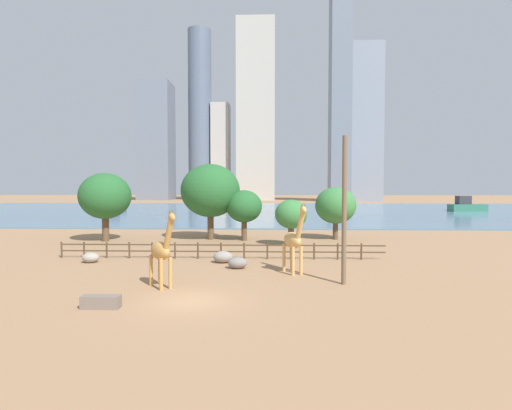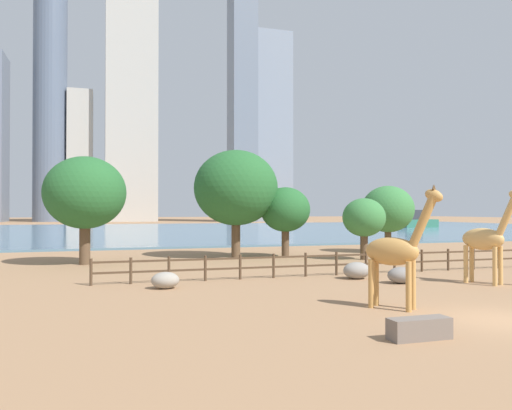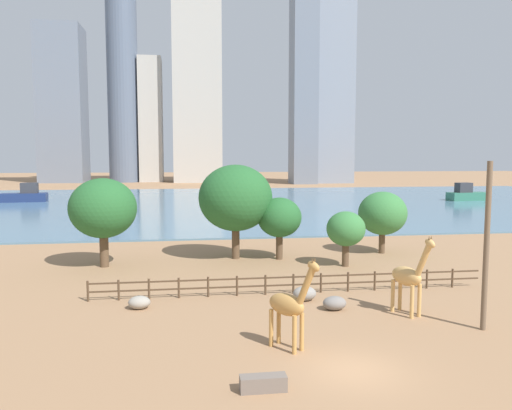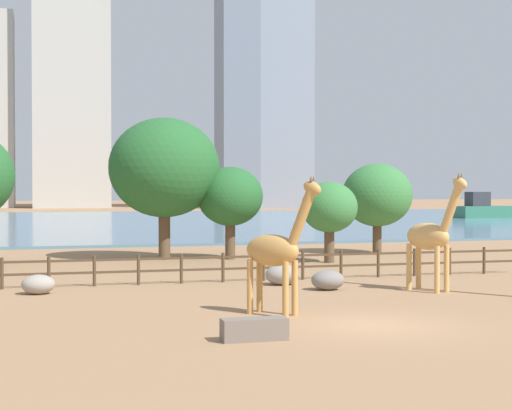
# 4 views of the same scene
# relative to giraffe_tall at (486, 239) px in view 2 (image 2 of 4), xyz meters

# --- Properties ---
(ground_plane) EXTENTS (400.00, 400.00, 0.00)m
(ground_plane) POSITION_rel_giraffe_tall_xyz_m (-5.49, 73.26, -2.22)
(ground_plane) COLOR #9E7551
(harbor_water) EXTENTS (180.00, 86.00, 0.20)m
(harbor_water) POSITION_rel_giraffe_tall_xyz_m (-5.49, 70.26, -2.12)
(harbor_water) COLOR slate
(harbor_water) RESTS_ON ground
(giraffe_tall) EXTENTS (1.66, 3.02, 4.74)m
(giraffe_tall) POSITION_rel_giraffe_tall_xyz_m (0.00, 0.00, 0.00)
(giraffe_tall) COLOR tan
(giraffe_tall) RESTS_ON ground
(giraffe_companion) EXTENTS (2.26, 2.57, 4.53)m
(giraffe_companion) POSITION_rel_giraffe_tall_xyz_m (-7.72, -4.05, -0.10)
(giraffe_companion) COLOR #C18C47
(giraffe_companion) RESTS_ON ground
(boulder_near_fence) EXTENTS (1.46, 1.18, 0.89)m
(boulder_near_fence) POSITION_rel_giraffe_tall_xyz_m (-5.13, 3.61, -1.77)
(boulder_near_fence) COLOR gray
(boulder_near_fence) RESTS_ON ground
(boulder_by_pole) EXTENTS (1.29, 1.03, 0.77)m
(boulder_by_pole) POSITION_rel_giraffe_tall_xyz_m (-15.20, 3.29, -1.83)
(boulder_by_pole) COLOR gray
(boulder_by_pole) RESTS_ON ground
(boulder_small) EXTENTS (1.39, 1.08, 0.81)m
(boulder_small) POSITION_rel_giraffe_tall_xyz_m (-3.84, 1.49, -1.81)
(boulder_small) COLOR gray
(boulder_small) RESTS_ON ground
(feeding_trough) EXTENTS (1.80, 0.60, 0.60)m
(feeding_trough) POSITION_rel_giraffe_tall_xyz_m (-9.55, -7.99, -1.92)
(feeding_trough) COLOR #72665B
(feeding_trough) RESTS_ON ground
(enclosure_fence) EXTENTS (26.12, 0.14, 1.30)m
(enclosure_fence) POSITION_rel_giraffe_tall_xyz_m (-5.92, 5.26, -1.46)
(enclosure_fence) COLOR #4C3826
(enclosure_fence) RESTS_ON ground
(tree_left_large) EXTENTS (3.85, 3.85, 5.43)m
(tree_left_large) POSITION_rel_giraffe_tall_xyz_m (-4.34, 16.30, 1.44)
(tree_left_large) COLOR brown
(tree_left_large) RESTS_ON ground
(tree_center_broad) EXTENTS (3.16, 3.16, 4.53)m
(tree_center_broad) POSITION_rel_giraffe_tall_xyz_m (0.50, 12.73, 0.85)
(tree_center_broad) COLOR brown
(tree_center_broad) RESTS_ON ground
(tree_right_tall) EXTENTS (5.40, 5.40, 7.25)m
(tree_right_tall) POSITION_rel_giraffe_tall_xyz_m (-19.06, 15.30, 2.56)
(tree_right_tall) COLOR brown
(tree_right_tall) RESTS_ON ground
(tree_left_small) EXTENTS (6.46, 6.46, 8.28)m
(tree_left_small) POSITION_rel_giraffe_tall_xyz_m (-8.10, 17.14, 3.14)
(tree_left_small) COLOR brown
(tree_left_small) RESTS_ON ground
(tree_right_small) EXTENTS (4.47, 4.47, 5.75)m
(tree_right_small) POSITION_rel_giraffe_tall_xyz_m (5.64, 17.69, 1.50)
(tree_right_small) COLOR brown
(tree_right_small) RESTS_ON ground
(boat_ferry) EXTENTS (8.41, 3.70, 3.59)m
(boat_ferry) POSITION_rel_giraffe_tall_xyz_m (43.95, 67.58, -0.80)
(boat_ferry) COLOR #337259
(boat_ferry) RESTS_ON harbor_water
(skyline_tower_needle) EXTENTS (16.95, 14.94, 80.06)m
(skyline_tower_needle) POSITION_rel_giraffe_tall_xyz_m (-8.09, 155.77, 37.81)
(skyline_tower_needle) COLOR #B7B2A8
(skyline_tower_needle) RESTS_ON ground
(skyline_block_central) EXTENTS (8.15, 9.43, 84.62)m
(skyline_block_central) POSITION_rel_giraffe_tall_xyz_m (26.82, 138.73, 40.09)
(skyline_block_central) COLOR slate
(skyline_block_central) RESTS_ON ground
(skyline_tower_glass) EXTENTS (8.23, 11.27, 44.46)m
(skyline_tower_glass) POSITION_rel_giraffe_tall_xyz_m (-24.68, 160.83, 20.01)
(skyline_tower_glass) COLOR #B7B2A8
(skyline_tower_glass) RESTS_ON ground
(skyline_block_left) EXTENTS (10.73, 10.73, 78.00)m
(skyline_block_left) POSITION_rel_giraffe_tall_xyz_m (-34.15, 158.75, 36.78)
(skyline_block_left) COLOR slate
(skyline_block_left) RESTS_ON ground
(skyline_block_right) EXTENTS (15.28, 13.47, 65.01)m
(skyline_block_right) POSITION_rel_giraffe_tall_xyz_m (37.04, 144.71, 30.29)
(skyline_block_right) COLOR gray
(skyline_block_right) RESTS_ON ground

